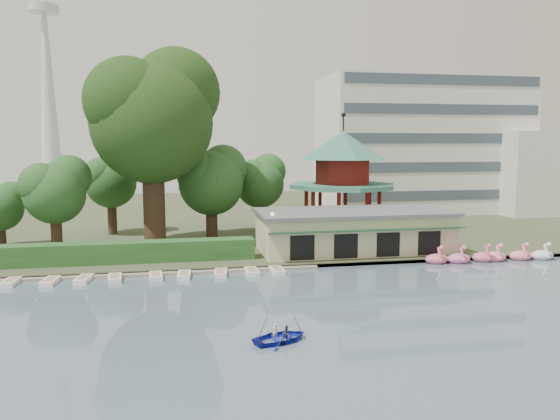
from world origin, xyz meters
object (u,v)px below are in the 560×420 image
object	(u,v)px
boathouse	(353,230)
pavilion	(343,172)
big_tree	(153,112)
rowboat_with_passengers	(281,333)
dock	(113,275)

from	to	relation	value
boathouse	pavilion	bearing A→B (deg)	78.72
big_tree	rowboat_with_passengers	xyz separation A→B (m)	(7.47, -28.00, -13.30)
boathouse	big_tree	xyz separation A→B (m)	(-18.84, 6.22, 11.39)
pavilion	big_tree	distance (m)	22.09
dock	big_tree	xyz separation A→B (m)	(3.16, 11.00, 13.64)
boathouse	pavilion	world-z (taller)	pavilion
pavilion	rowboat_with_passengers	xyz separation A→B (m)	(-13.37, -31.80, -7.02)
dock	boathouse	distance (m)	22.62
dock	boathouse	world-z (taller)	boathouse
pavilion	big_tree	size ratio (longest dim) A/B	0.67
big_tree	rowboat_with_passengers	distance (m)	31.88
rowboat_with_passengers	dock	bearing A→B (deg)	122.01
pavilion	big_tree	xyz separation A→B (m)	(-20.84, -3.80, 6.27)
dock	pavilion	size ratio (longest dim) A/B	2.52
dock	boathouse	xyz separation A→B (m)	(22.00, 4.77, 2.25)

